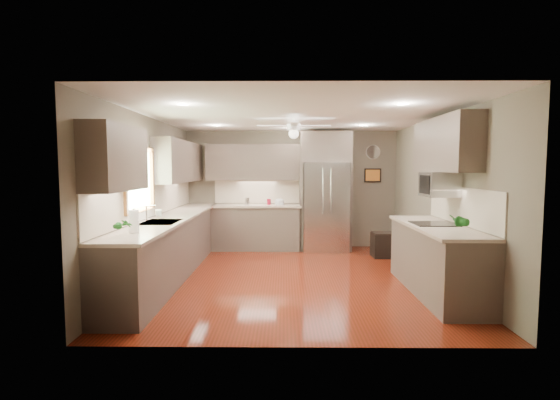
{
  "coord_description": "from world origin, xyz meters",
  "views": [
    {
      "loc": [
        -0.15,
        -6.25,
        1.72
      ],
      "look_at": [
        -0.22,
        0.6,
        1.17
      ],
      "focal_mm": 26.0,
      "sensor_mm": 36.0,
      "label": 1
    }
  ],
  "objects_px": {
    "potted_plant_right": "(459,221)",
    "stool": "(383,245)",
    "canister_b": "(247,201)",
    "refrigerator": "(325,193)",
    "microwave": "(439,184)",
    "bowl": "(280,204)",
    "paper_towel": "(134,221)",
    "canister_d": "(269,202)",
    "soap_bottle": "(159,213)",
    "potted_plant_left": "(123,225)"
  },
  "relations": [
    {
      "from": "potted_plant_right",
      "to": "stool",
      "type": "distance_m",
      "value": 3.06
    },
    {
      "from": "microwave",
      "to": "paper_towel",
      "type": "height_order",
      "value": "microwave"
    },
    {
      "from": "canister_b",
      "to": "potted_plant_right",
      "type": "bearing_deg",
      "value": -52.37
    },
    {
      "from": "soap_bottle",
      "to": "potted_plant_right",
      "type": "height_order",
      "value": "potted_plant_right"
    },
    {
      "from": "canister_b",
      "to": "refrigerator",
      "type": "bearing_deg",
      "value": -1.74
    },
    {
      "from": "canister_b",
      "to": "bowl",
      "type": "xyz_separation_m",
      "value": [
        0.68,
        -0.02,
        -0.05
      ]
    },
    {
      "from": "canister_d",
      "to": "refrigerator",
      "type": "distance_m",
      "value": 1.19
    },
    {
      "from": "canister_d",
      "to": "potted_plant_left",
      "type": "distance_m",
      "value": 4.22
    },
    {
      "from": "microwave",
      "to": "potted_plant_right",
      "type": "bearing_deg",
      "value": -96.89
    },
    {
      "from": "potted_plant_left",
      "to": "paper_towel",
      "type": "height_order",
      "value": "paper_towel"
    },
    {
      "from": "soap_bottle",
      "to": "canister_b",
      "type": "bearing_deg",
      "value": 64.49
    },
    {
      "from": "potted_plant_right",
      "to": "paper_towel",
      "type": "xyz_separation_m",
      "value": [
        -3.85,
        -0.02,
        -0.01
      ]
    },
    {
      "from": "refrigerator",
      "to": "microwave",
      "type": "height_order",
      "value": "refrigerator"
    },
    {
      "from": "bowl",
      "to": "microwave",
      "type": "xyz_separation_m",
      "value": [
        2.27,
        -2.74,
        0.52
      ]
    },
    {
      "from": "paper_towel",
      "to": "canister_d",
      "type": "bearing_deg",
      "value": 68.39
    },
    {
      "from": "paper_towel",
      "to": "bowl",
      "type": "bearing_deg",
      "value": 65.37
    },
    {
      "from": "microwave",
      "to": "bowl",
      "type": "bearing_deg",
      "value": 129.72
    },
    {
      "from": "refrigerator",
      "to": "paper_towel",
      "type": "distance_m",
      "value": 4.51
    },
    {
      "from": "canister_b",
      "to": "potted_plant_right",
      "type": "distance_m",
      "value": 4.65
    },
    {
      "from": "potted_plant_left",
      "to": "stool",
      "type": "distance_m",
      "value": 4.98
    },
    {
      "from": "stool",
      "to": "potted_plant_left",
      "type": "bearing_deg",
      "value": -139.19
    },
    {
      "from": "canister_d",
      "to": "refrigerator",
      "type": "height_order",
      "value": "refrigerator"
    },
    {
      "from": "soap_bottle",
      "to": "potted_plant_right",
      "type": "bearing_deg",
      "value": -18.36
    },
    {
      "from": "stool",
      "to": "paper_towel",
      "type": "xyz_separation_m",
      "value": [
        -3.69,
        -2.96,
        0.84
      ]
    },
    {
      "from": "microwave",
      "to": "stool",
      "type": "height_order",
      "value": "microwave"
    },
    {
      "from": "canister_d",
      "to": "paper_towel",
      "type": "bearing_deg",
      "value": -111.61
    },
    {
      "from": "potted_plant_right",
      "to": "refrigerator",
      "type": "height_order",
      "value": "refrigerator"
    },
    {
      "from": "bowl",
      "to": "canister_b",
      "type": "bearing_deg",
      "value": 178.21
    },
    {
      "from": "potted_plant_left",
      "to": "potted_plant_right",
      "type": "bearing_deg",
      "value": 4.08
    },
    {
      "from": "soap_bottle",
      "to": "refrigerator",
      "type": "bearing_deg",
      "value": 40.07
    },
    {
      "from": "canister_d",
      "to": "paper_towel",
      "type": "xyz_separation_m",
      "value": [
        -1.46,
        -3.7,
        0.08
      ]
    },
    {
      "from": "canister_b",
      "to": "canister_d",
      "type": "distance_m",
      "value": 0.45
    },
    {
      "from": "potted_plant_left",
      "to": "bowl",
      "type": "xyz_separation_m",
      "value": [
        1.72,
        3.94,
        -0.11
      ]
    },
    {
      "from": "potted_plant_right",
      "to": "refrigerator",
      "type": "bearing_deg",
      "value": 108.48
    },
    {
      "from": "potted_plant_left",
      "to": "canister_d",
      "type": "bearing_deg",
      "value": 69.3
    },
    {
      "from": "microwave",
      "to": "canister_d",
      "type": "bearing_deg",
      "value": 132.26
    },
    {
      "from": "bowl",
      "to": "microwave",
      "type": "height_order",
      "value": "microwave"
    },
    {
      "from": "potted_plant_right",
      "to": "stool",
      "type": "height_order",
      "value": "potted_plant_right"
    },
    {
      "from": "canister_b",
      "to": "bowl",
      "type": "height_order",
      "value": "canister_b"
    },
    {
      "from": "potted_plant_right",
      "to": "bowl",
      "type": "relative_size",
      "value": 1.45
    },
    {
      "from": "bowl",
      "to": "stool",
      "type": "relative_size",
      "value": 0.42
    },
    {
      "from": "refrigerator",
      "to": "canister_d",
      "type": "bearing_deg",
      "value": 177.97
    },
    {
      "from": "canister_b",
      "to": "stool",
      "type": "distance_m",
      "value": 2.88
    },
    {
      "from": "canister_d",
      "to": "paper_towel",
      "type": "relative_size",
      "value": 0.42
    },
    {
      "from": "canister_d",
      "to": "refrigerator",
      "type": "bearing_deg",
      "value": -2.03
    },
    {
      "from": "refrigerator",
      "to": "stool",
      "type": "height_order",
      "value": "refrigerator"
    },
    {
      "from": "soap_bottle",
      "to": "microwave",
      "type": "height_order",
      "value": "microwave"
    },
    {
      "from": "potted_plant_left",
      "to": "refrigerator",
      "type": "xyz_separation_m",
      "value": [
        2.66,
        3.91,
        0.11
      ]
    },
    {
      "from": "refrigerator",
      "to": "stool",
      "type": "relative_size",
      "value": 5.06
    },
    {
      "from": "potted_plant_left",
      "to": "potted_plant_right",
      "type": "height_order",
      "value": "potted_plant_right"
    }
  ]
}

